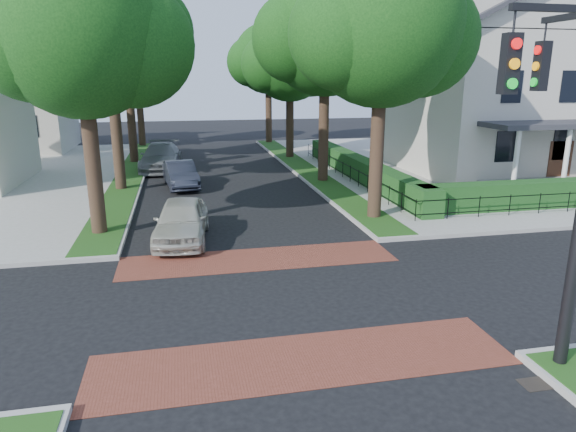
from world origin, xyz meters
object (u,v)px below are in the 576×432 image
object	(u,v)px
parked_car_front	(182,220)
parked_car_middle	(181,175)
traffic_signal	(576,140)
parked_car_rear	(161,157)

from	to	relation	value
parked_car_front	parked_car_middle	bearing A→B (deg)	95.68
traffic_signal	parked_car_middle	distance (m)	21.46
traffic_signal	parked_car_front	size ratio (longest dim) A/B	1.76
traffic_signal	parked_car_middle	bearing A→B (deg)	110.20
parked_car_rear	parked_car_middle	bearing A→B (deg)	-74.21
traffic_signal	parked_car_front	distance (m)	13.14
traffic_signal	parked_car_rear	size ratio (longest dim) A/B	1.37
traffic_signal	parked_car_middle	world-z (taller)	traffic_signal
traffic_signal	parked_car_rear	distance (m)	27.17
parked_car_middle	parked_car_rear	world-z (taller)	parked_car_rear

